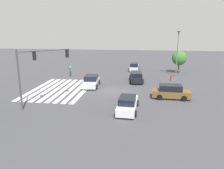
% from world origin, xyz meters
% --- Properties ---
extents(ground_plane, '(117.98, 117.98, 0.00)m').
position_xyz_m(ground_plane, '(0.00, 0.00, 0.00)').
color(ground_plane, '#47474C').
extents(crosswalk_markings, '(11.57, 7.25, 0.01)m').
position_xyz_m(crosswalk_markings, '(0.00, -7.01, 0.00)').
color(crosswalk_markings, silver).
rests_on(crosswalk_markings, ground_plane).
extents(traffic_signal_mast, '(3.99, 3.99, 6.00)m').
position_xyz_m(traffic_signal_mast, '(6.82, -6.82, 4.30)').
color(traffic_signal_mast, '#47474C').
rests_on(traffic_signal_mast, ground_plane).
extents(car_0, '(4.92, 2.27, 1.50)m').
position_xyz_m(car_0, '(-5.80, 3.01, 0.73)').
color(car_0, black).
rests_on(car_0, ground_plane).
extents(car_1, '(4.80, 1.95, 1.47)m').
position_xyz_m(car_1, '(-15.31, 2.36, 0.68)').
color(car_1, silver).
rests_on(car_1, ground_plane).
extents(car_2, '(4.94, 2.13, 1.50)m').
position_xyz_m(car_2, '(6.88, 2.47, 0.69)').
color(car_2, silver).
rests_on(car_2, ground_plane).
extents(car_3, '(2.20, 4.43, 1.61)m').
position_xyz_m(car_3, '(2.16, 7.22, 0.77)').
color(car_3, brown).
rests_on(car_3, ground_plane).
extents(car_4, '(4.68, 2.41, 1.54)m').
position_xyz_m(car_4, '(-2.00, -3.25, 0.72)').
color(car_4, silver).
rests_on(car_4, ground_plane).
extents(pedestrian, '(0.41, 0.41, 1.76)m').
position_xyz_m(pedestrian, '(-8.24, -8.30, 0.99)').
color(pedestrian, '#38383D').
rests_on(pedestrian, ground_plane).
extents(street_light_pole_a, '(0.80, 0.36, 7.56)m').
position_xyz_m(street_light_pole_a, '(-10.63, 9.64, 4.57)').
color(street_light_pole_a, slate).
rests_on(street_light_pole_a, ground_plane).
extents(tree_corner_a, '(2.65, 2.65, 4.13)m').
position_xyz_m(tree_corner_a, '(-13.49, 10.52, 2.79)').
color(tree_corner_a, brown).
rests_on(tree_corner_a, ground_plane).
extents(fire_hydrant, '(0.22, 0.22, 0.86)m').
position_xyz_m(fire_hydrant, '(-7.24, 8.40, 0.43)').
color(fire_hydrant, red).
rests_on(fire_hydrant, ground_plane).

